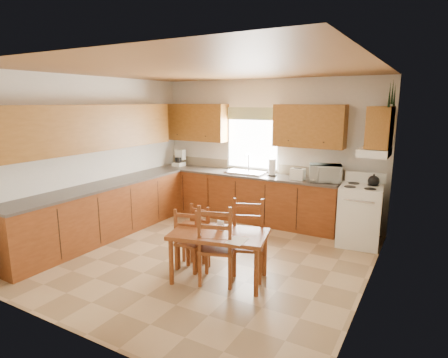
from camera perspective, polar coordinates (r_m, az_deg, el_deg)
The scene contains 35 objects.
floor at distance 5.73m, azimuth -2.85°, elevation -11.72°, with size 4.50×4.50×0.00m, color #A08158.
ceiling at distance 5.27m, azimuth -3.16°, elevation 16.30°, with size 4.50×4.50×0.00m, color brown.
wall_left at distance 6.81m, azimuth -19.19°, elevation 3.23°, with size 4.50×4.50×0.00m, color silver.
wall_right at distance 4.56m, azimuth 21.58°, elevation -0.85°, with size 4.50×4.50×0.00m, color silver.
wall_back at distance 7.31m, azimuth 6.58°, elevation 4.34°, with size 4.50×4.50×0.00m, color silver.
wall_front at distance 3.69m, azimuth -22.20°, elevation -3.69°, with size 4.50×4.50×0.00m, color silver.
lower_cab_back at distance 7.37m, azimuth 2.81°, elevation -2.74°, with size 3.75×0.60×0.88m, color brown.
lower_cab_left at distance 6.68m, azimuth -17.92°, elevation -4.84°, with size 0.60×3.60×0.88m, color brown.
counter_back at distance 7.27m, azimuth 2.85°, elevation 0.77°, with size 3.75×0.63×0.04m, color #4A423B.
counter_left at distance 6.57m, azimuth -18.17°, elevation -0.99°, with size 0.63×3.60×0.04m, color #4A423B.
backsplash at distance 7.51m, azimuth 3.86°, elevation 1.96°, with size 3.75×0.01×0.18m, color gray.
upper_cab_back_left at distance 7.86m, azimuth -4.36°, elevation 8.59°, with size 1.41×0.33×0.75m, color brown.
upper_cab_back_right at distance 6.81m, azimuth 12.86°, elevation 7.87°, with size 1.25×0.33×0.75m, color brown.
upper_cab_left at distance 6.54m, azimuth -19.51°, elevation 7.34°, with size 0.33×3.60×0.75m, color brown.
upper_cab_stove at distance 6.13m, azimuth 22.68°, elevation 7.29°, with size 0.33×0.62×0.62m, color brown.
range_hood at distance 6.17m, azimuth 21.95°, elevation 3.82°, with size 0.44×0.62×0.12m, color silver.
window_frame at distance 7.38m, azimuth 4.37°, elevation 6.02°, with size 1.13×0.02×1.18m, color silver.
window_pane at distance 7.38m, azimuth 4.36°, elevation 6.02°, with size 1.05×0.01×1.10m, color white.
window_valance at distance 7.32m, azimuth 4.33°, elevation 9.90°, with size 1.19×0.01×0.24m, color #405D2F.
sink_basin at distance 7.23m, azimuth 3.38°, elevation 1.03°, with size 0.75×0.45×0.04m, color silver.
pine_decal_a at distance 5.79m, azimuth 23.94°, elevation 11.75°, with size 0.22×0.22×0.36m, color black.
pine_decal_b at distance 6.11m, azimuth 24.30°, elevation 12.05°, with size 0.22×0.22×0.36m, color black.
pine_decal_c at distance 6.42m, azimuth 24.57°, elevation 11.60°, with size 0.22×0.22×0.36m, color black.
stove at distance 6.43m, azimuth 19.93°, elevation -5.32°, with size 0.64×0.66×0.95m, color silver.
coffeemaker at distance 8.09m, azimuth -6.92°, elevation 3.05°, with size 0.18×0.22×0.31m, color silver.
paper_towel at distance 7.02m, azimuth 7.35°, elevation 1.76°, with size 0.13×0.13×0.31m, color white.
toaster at distance 6.74m, azimuth 11.15°, elevation 0.74°, with size 0.24×0.16×0.20m, color silver.
microwave at distance 6.67m, azimuth 15.16°, elevation 0.86°, with size 0.50×0.36×0.30m, color silver.
dining_table at distance 4.92m, azimuth -0.74°, elevation -11.67°, with size 1.21×0.69×0.65m, color brown.
chair_near_left at distance 5.27m, azimuth -5.20°, elevation -8.88°, with size 0.36×0.34×0.86m, color brown.
chair_near_right at distance 4.80m, azimuth -0.97°, elevation -9.74°, with size 0.44×0.42×1.04m, color brown.
chair_far_left at distance 4.92m, azimuth 3.52°, elevation -9.36°, with size 0.43×0.41×1.02m, color brown.
chair_far_right at distance 5.22m, azimuth -4.74°, elevation -9.03°, with size 0.36×0.34×0.86m, color brown.
table_paper at distance 4.52m, azimuth 1.99°, elevation -9.38°, with size 0.20×0.27×0.00m, color white.
table_card at distance 4.85m, azimuth -0.53°, elevation -7.10°, with size 0.10×0.02×0.13m, color white.
Camera 1 is at (2.84, -4.42, 2.27)m, focal length 30.00 mm.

